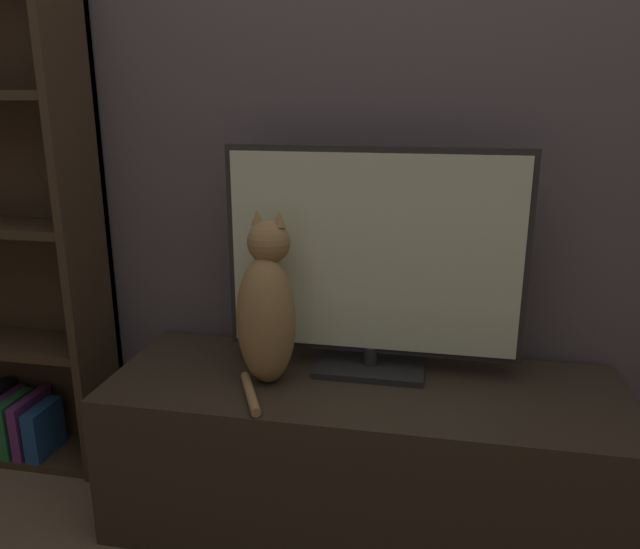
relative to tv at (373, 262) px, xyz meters
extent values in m
cube|color=#564C51|center=(-0.01, 0.22, 0.46)|extent=(4.80, 0.05, 2.60)
cube|color=#33281E|center=(-0.01, -0.10, -0.60)|extent=(1.55, 0.55, 0.49)
cube|color=black|center=(0.00, 0.00, -0.34)|extent=(0.34, 0.20, 0.02)
cylinder|color=black|center=(0.00, 0.00, -0.31)|extent=(0.04, 0.04, 0.06)
cube|color=black|center=(0.00, 0.00, 0.03)|extent=(0.91, 0.02, 0.64)
cube|color=beige|center=(0.00, -0.01, 0.03)|extent=(0.87, 0.01, 0.60)
ellipsoid|color=#997547|center=(-0.30, -0.15, -0.16)|extent=(0.20, 0.19, 0.39)
ellipsoid|color=silver|center=(-0.29, -0.09, -0.18)|extent=(0.11, 0.07, 0.22)
sphere|color=#997547|center=(-0.29, -0.12, 0.07)|extent=(0.15, 0.15, 0.13)
cone|color=#997547|center=(-0.33, -0.11, 0.15)|extent=(0.04, 0.04, 0.04)
cone|color=#997547|center=(-0.26, -0.12, 0.15)|extent=(0.04, 0.04, 0.04)
cylinder|color=#997547|center=(-0.32, -0.26, -0.34)|extent=(0.13, 0.23, 0.03)
cube|color=#3D2D1E|center=(-0.99, 0.05, 0.05)|extent=(0.03, 0.28, 1.78)
cube|color=#3D2D1E|center=(-1.41, 0.05, -0.82)|extent=(0.81, 0.25, 0.03)
cube|color=#6B2D75|center=(-1.38, 0.03, -0.71)|extent=(0.03, 0.22, 0.21)
cube|color=#236B38|center=(-1.33, 0.01, -0.70)|extent=(0.04, 0.18, 0.21)
cube|color=#6B2D75|center=(-1.28, 0.03, -0.70)|extent=(0.04, 0.22, 0.21)
cube|color=navy|center=(-1.22, 0.01, -0.71)|extent=(0.06, 0.18, 0.19)
camera|label=1|loc=(0.20, -1.82, 0.49)|focal=35.00mm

